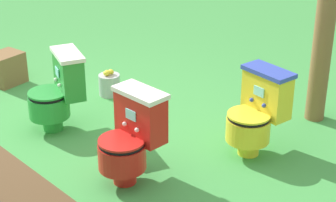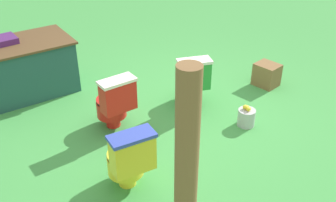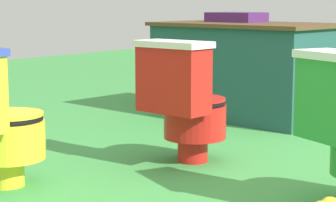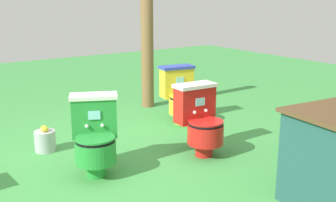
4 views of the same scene
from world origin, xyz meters
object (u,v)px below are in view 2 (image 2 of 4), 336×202
toilet_yellow (129,159)px  small_crate (267,75)px  toilet_green (191,81)px  vendor_table (20,69)px  wooden_post (186,171)px  toilet_red (114,102)px  lemon_bucket (246,117)px

toilet_yellow → small_crate: toilet_yellow is taller
toilet_green → vendor_table: size_ratio=0.47×
vendor_table → wooden_post: 3.54m
toilet_yellow → toilet_green: 1.78m
wooden_post → small_crate: (2.91, 1.46, -0.70)m
toilet_red → small_crate: 2.41m
toilet_red → vendor_table: 1.68m
toilet_yellow → vendor_table: vendor_table is taller
wooden_post → lemon_bucket: 2.21m
toilet_green → wooden_post: 2.45m
lemon_bucket → toilet_green: bearing=104.6°
toilet_yellow → wooden_post: 1.04m
wooden_post → small_crate: wooden_post is taller
toilet_green → toilet_red: size_ratio=1.00×
toilet_red → small_crate: size_ratio=2.13×
wooden_post → small_crate: 3.33m
wooden_post → lemon_bucket: size_ratio=6.29×
toilet_green → toilet_red: same height
toilet_green → small_crate: 1.31m
small_crate → toilet_red: bearing=169.0°
toilet_yellow → toilet_red: same height
toilet_yellow → small_crate: bearing=21.0°
toilet_red → wooden_post: 2.05m
toilet_green → wooden_post: bearing=-108.4°
small_crate → lemon_bucket: (-1.05, -0.53, -0.05)m
wooden_post → lemon_bucket: wooden_post is taller
toilet_green → lemon_bucket: 0.88m
toilet_green → lemon_bucket: (0.21, -0.81, -0.25)m
toilet_red → vendor_table: bearing=112.2°
vendor_table → wooden_post: (-0.01, -3.51, 0.48)m
wooden_post → toilet_yellow: bearing=85.5°
toilet_yellow → vendor_table: 2.60m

